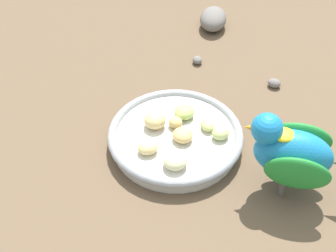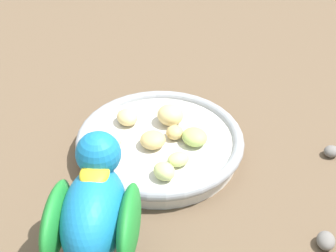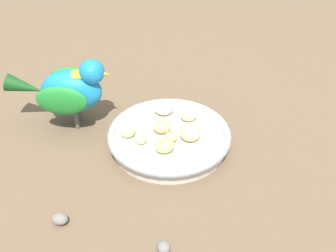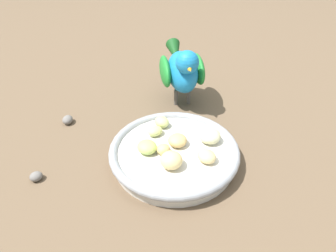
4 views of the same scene
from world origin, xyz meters
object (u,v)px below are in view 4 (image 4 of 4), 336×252
Objects in this scene: feeding_bowl at (174,153)px; apple_piece_7 at (147,147)px; apple_piece_5 at (207,156)px; pebble_1 at (68,120)px; apple_piece_0 at (163,149)px; parrot at (182,69)px; apple_piece_3 at (171,160)px; pebble_0 at (36,176)px; apple_piece_1 at (178,140)px; apple_piece_6 at (210,136)px; apple_piece_4 at (162,122)px; apple_piece_2 at (155,131)px.

feeding_bowl is 0.05m from apple_piece_7.
apple_piece_5 is 1.34× the size of pebble_1.
apple_piece_5 is at bearing -22.12° from pebble_1.
apple_piece_0 is at bearing -4.53° from apple_piece_7.
apple_piece_3 is at bearing -14.94° from parrot.
pebble_0 is at bearing -170.52° from apple_piece_5.
apple_piece_6 reaches higher than apple_piece_1.
apple_piece_4 is 0.88× the size of apple_piece_5.
parrot is (0.03, 0.13, 0.05)m from apple_piece_4.
apple_piece_7 is 0.17× the size of parrot.
apple_piece_7 reaches higher than apple_piece_2.
apple_piece_1 is at bearing 144.18° from apple_piece_5.
apple_piece_6 is 0.30m from pebble_1.
apple_piece_6 is (0.08, 0.04, 0.00)m from apple_piece_0.
apple_piece_0 is 0.04m from apple_piece_3.
apple_piece_3 is 1.26× the size of apple_piece_4.
apple_piece_2 is at bearing 146.71° from apple_piece_5.
apple_piece_6 reaches higher than apple_piece_2.
pebble_0 is (-0.23, -0.09, -0.03)m from apple_piece_1.
apple_piece_1 is 0.06m from apple_piece_3.
apple_piece_5 is (0.09, -0.09, 0.00)m from apple_piece_4.
apple_piece_2 is at bearing 112.25° from apple_piece_0.
apple_piece_0 is 0.03m from apple_piece_7.
apple_piece_0 is at bearing 171.05° from apple_piece_5.
apple_piece_2 is 0.11m from apple_piece_5.
apple_piece_0 reaches higher than pebble_1.
apple_piece_1 and apple_piece_7 have the same top height.
apple_piece_3 is at bearing -30.73° from pebble_1.
apple_piece_0 is 0.69× the size of apple_piece_1.
apple_piece_1 is at bearing -57.56° from apple_piece_4.
pebble_1 is at bearing 149.27° from apple_piece_3.
apple_piece_1 is at bearing -18.62° from pebble_1.
apple_piece_2 is at bearing 149.94° from apple_piece_1.
apple_piece_6 reaches higher than pebble_0.
apple_piece_5 is at bearing 9.48° from pebble_0.
pebble_1 is (-0.29, 0.06, -0.03)m from apple_piece_6.
pebble_1 is (-0.23, -0.11, -0.08)m from parrot.
feeding_bowl is at bearing -14.54° from parrot.
apple_piece_3 reaches higher than apple_piece_1.
feeding_bowl is 6.44× the size of apple_piece_7.
apple_piece_2 is 0.22m from pebble_0.
apple_piece_0 is at bearing -152.51° from apple_piece_6.
apple_piece_4 is at bearing 122.44° from apple_piece_1.
apple_piece_7 is 0.19m from pebble_0.
pebble_0 is at bearing -164.21° from apple_piece_0.
parrot is (-0.06, 0.22, 0.05)m from apple_piece_5.
apple_piece_0 is 0.67× the size of apple_piece_7.
apple_piece_1 and apple_piece_4 have the same top height.
apple_piece_5 reaches higher than pebble_0.
apple_piece_0 is 0.12× the size of parrot.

